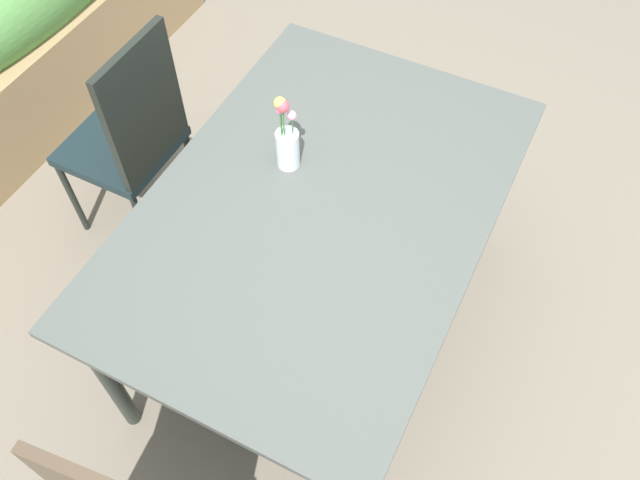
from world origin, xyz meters
The scene contains 4 objects.
ground_plane centered at (0.00, 0.00, 0.00)m, with size 12.00×12.00×0.00m, color #756B5B.
dining_table centered at (-0.02, 0.09, 0.71)m, with size 1.56×1.05×0.77m.
chair_far_side centered at (0.11, 0.99, 0.56)m, with size 0.42×0.42×1.01m.
flower_vase centered at (0.08, 0.26, 0.88)m, with size 0.08×0.08×0.29m.
Camera 1 is at (-1.20, -0.50, 2.42)m, focal length 36.76 mm.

